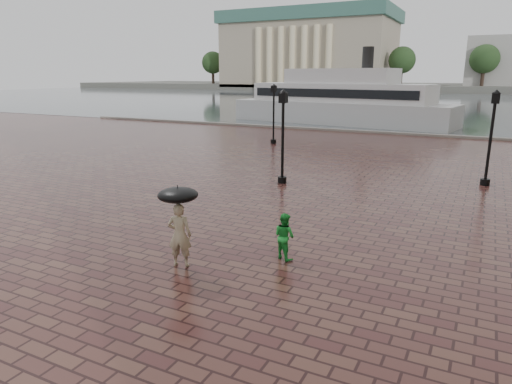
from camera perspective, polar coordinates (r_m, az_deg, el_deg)
ground at (r=11.83m, az=10.64°, el=-11.91°), size 300.00×300.00×0.00m
harbour_water at (r=102.42m, az=25.66°, el=10.16°), size 240.00×240.00×0.00m
quay_edge at (r=42.66m, az=23.01°, el=6.31°), size 80.00×0.60×0.30m
far_shore at (r=170.33m, az=26.46°, el=11.58°), size 300.00×60.00×2.00m
museum at (r=165.52m, az=6.66°, el=17.38°), size 57.00×32.50×26.00m
far_trees at (r=148.34m, az=26.66°, el=14.62°), size 188.00×8.00×13.50m
street_lamps at (r=28.23m, az=18.12°, el=7.90°), size 21.44×14.44×4.40m
adult_pedestrian at (r=12.82m, az=-9.53°, el=-5.33°), size 0.77×0.63×1.82m
child_pedestrian at (r=13.25m, az=3.58°, el=-5.52°), size 0.81×0.74×1.37m
ferry_near at (r=51.45m, az=10.47°, el=11.10°), size 24.94×9.55×7.98m
umbrella at (r=12.48m, az=-9.74°, el=-0.37°), size 1.10×1.10×1.18m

